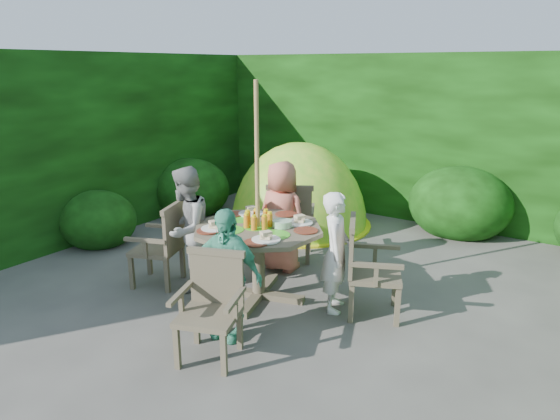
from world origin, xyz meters
The scene contains 13 objects.
ground centered at (0.00, 0.00, 0.00)m, with size 60.00×60.00×0.00m, color #4C4944.
hedge_enclosure centered at (0.00, 1.33, 1.25)m, with size 9.00×9.00×2.50m.
patio_table centered at (-0.55, 0.04, 0.65)m, with size 1.65×1.65×0.93m.
parasol_pole centered at (-0.55, 0.04, 1.10)m, with size 0.04×0.04×2.20m, color olive.
garden_chair_right centered at (0.51, 0.33, 0.49)m, with size 0.66×0.69×0.91m.
garden_chair_left centered at (-1.61, -0.26, 0.47)m, with size 0.62×0.66×0.88m.
garden_chair_back centered at (-0.84, 1.10, 0.50)m, with size 0.74×0.71×0.95m.
garden_chair_front centered at (-0.25, -1.02, 0.45)m, with size 0.63×0.59×0.84m.
child_right centered at (0.22, 0.26, 0.60)m, with size 0.43×0.29×1.19m, color white.
child_left centered at (-1.32, -0.18, 0.66)m, with size 0.65×0.50×1.33m, color gray.
child_back centered at (-0.77, 0.81, 0.65)m, with size 0.63×0.41×1.29m, color #D77059.
child_front centered at (-0.33, -0.73, 0.59)m, with size 0.69×0.29×1.18m, color #48A885.
dome_tent centered at (-1.52, 2.39, 0.00)m, with size 2.21×2.21×2.49m.
Camera 1 is at (2.25, -3.79, 2.33)m, focal length 32.00 mm.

